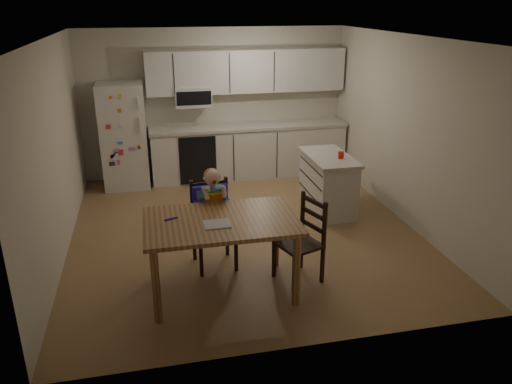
{
  "coord_description": "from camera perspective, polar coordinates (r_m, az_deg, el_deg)",
  "views": [
    {
      "loc": [
        -1.16,
        -6.0,
        2.91
      ],
      "look_at": [
        -0.01,
        -0.83,
        0.86
      ],
      "focal_mm": 35.0,
      "sensor_mm": 36.0,
      "label": 1
    }
  ],
  "objects": [
    {
      "name": "room",
      "position": [
        6.79,
        -2.31,
        6.93
      ],
      "size": [
        4.52,
        5.01,
        2.51
      ],
      "color": "olive",
      "rests_on": "ground"
    },
    {
      "name": "napkin",
      "position": [
        4.95,
        -4.49,
        -3.67
      ],
      "size": [
        0.26,
        0.22,
        0.01
      ],
      "primitive_type": "cube",
      "color": "silver",
      "rests_on": "dining_table"
    },
    {
      "name": "toddler_spoon",
      "position": [
        5.12,
        -9.79,
        -3.04
      ],
      "size": [
        0.12,
        0.06,
        0.02
      ],
      "primitive_type": "cylinder",
      "rotation": [
        0.0,
        1.57,
        0.35
      ],
      "color": "#3424D5",
      "rests_on": "dining_table"
    },
    {
      "name": "refrigerator",
      "position": [
        8.42,
        -14.87,
        6.23
      ],
      "size": [
        0.72,
        0.7,
        1.7
      ],
      "primitive_type": "cube",
      "color": "silver",
      "rests_on": "ground"
    },
    {
      "name": "chair_booster",
      "position": [
        5.67,
        -5.02,
        -1.74
      ],
      "size": [
        0.48,
        0.48,
        1.18
      ],
      "rotation": [
        0.0,
        0.0,
        0.09
      ],
      "color": "black",
      "rests_on": "ground"
    },
    {
      "name": "red_cup",
      "position": [
        7.1,
        9.68,
        4.19
      ],
      "size": [
        0.08,
        0.08,
        0.1
      ],
      "primitive_type": "cylinder",
      "color": "red",
      "rests_on": "kitchen_island"
    },
    {
      "name": "kitchen_run",
      "position": [
        8.65,
        -1.1,
        7.51
      ],
      "size": [
        3.37,
        0.62,
        2.15
      ],
      "color": "silver",
      "rests_on": "ground"
    },
    {
      "name": "chair_side",
      "position": [
        5.46,
        5.71,
        -4.77
      ],
      "size": [
        0.54,
        0.54,
        0.95
      ],
      "rotation": [
        0.0,
        0.0,
        -1.22
      ],
      "color": "black",
      "rests_on": "ground"
    },
    {
      "name": "kitchen_island",
      "position": [
        7.34,
        8.22,
        1.05
      ],
      "size": [
        0.59,
        1.13,
        0.83
      ],
      "color": "silver",
      "rests_on": "ground"
    },
    {
      "name": "dining_table",
      "position": [
        5.11,
        -4.02,
        -4.31
      ],
      "size": [
        1.56,
        1.0,
        0.83
      ],
      "color": "brown",
      "rests_on": "ground"
    }
  ]
}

